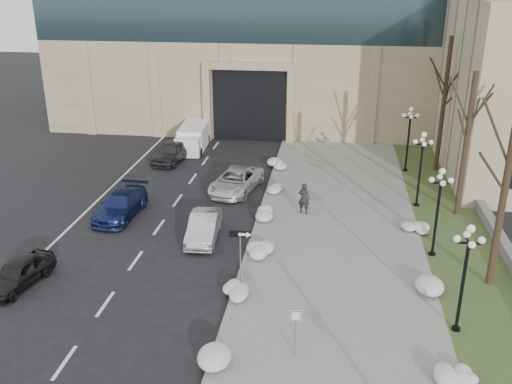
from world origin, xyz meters
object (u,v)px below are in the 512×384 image
(lamppost_c, at_px, (421,159))
(car_d, at_px, (236,181))
(car_b, at_px, (204,227))
(car_e, at_px, (172,152))
(box_truck, at_px, (193,138))
(car_a, at_px, (19,273))
(car_c, at_px, (121,205))
(lamppost_b, at_px, (439,201))
(lamppost_a, at_px, (466,265))
(pedestrian, at_px, (304,198))
(keep_sign, at_px, (296,323))
(one_way_sign, at_px, (244,241))
(lamppost_d, at_px, (409,130))

(lamppost_c, bearing_deg, car_d, 174.37)
(car_b, xyz_separation_m, lamppost_c, (11.93, 6.11, 2.38))
(car_e, xyz_separation_m, box_truck, (0.77, 3.53, 0.10))
(car_a, distance_m, lamppost_c, 22.85)
(car_c, distance_m, lamppost_b, 17.82)
(car_c, distance_m, lamppost_a, 19.88)
(pedestrian, height_order, lamppost_c, lamppost_c)
(keep_sign, distance_m, lamppost_b, 11.11)
(car_d, relative_size, car_e, 1.14)
(car_e, xyz_separation_m, lamppost_b, (17.22, -12.99, 2.30))
(car_a, bearing_deg, car_b, 50.16)
(car_b, relative_size, one_way_sign, 1.53)
(one_way_sign, relative_size, lamppost_c, 0.58)
(car_d, height_order, pedestrian, pedestrian)
(box_truck, bearing_deg, car_c, -97.58)
(pedestrian, xyz_separation_m, lamppost_a, (6.79, -10.85, 2.01))
(keep_sign, bearing_deg, lamppost_b, 43.63)
(box_truck, bearing_deg, lamppost_a, -57.88)
(one_way_sign, bearing_deg, lamppost_d, 60.56)
(car_a, height_order, lamppost_b, lamppost_b)
(car_b, height_order, car_d, car_d)
(car_a, xyz_separation_m, car_e, (2.08, 18.49, 0.11))
(pedestrian, relative_size, box_truck, 0.33)
(car_b, height_order, lamppost_a, lamppost_a)
(car_d, bearing_deg, lamppost_a, -39.70)
(car_c, relative_size, car_d, 0.95)
(car_c, xyz_separation_m, pedestrian, (10.66, 1.64, 0.35))
(car_c, xyz_separation_m, lamppost_a, (17.45, -9.21, 2.36))
(car_a, distance_m, keep_sign, 13.47)
(car_b, height_order, pedestrian, pedestrian)
(car_a, bearing_deg, lamppost_b, 27.42)
(car_a, bearing_deg, keep_sign, -3.59)
(car_c, xyz_separation_m, keep_sign, (11.13, -11.71, 0.81))
(one_way_sign, bearing_deg, car_e, 114.12)
(box_truck, bearing_deg, lamppost_d, -15.51)
(car_a, xyz_separation_m, car_b, (7.37, 5.88, 0.04))
(car_d, height_order, lamppost_d, lamppost_d)
(car_c, distance_m, lamppost_c, 18.01)
(car_b, height_order, lamppost_c, lamppost_c)
(keep_sign, bearing_deg, car_c, 122.26)
(pedestrian, bearing_deg, car_e, -28.24)
(car_c, relative_size, box_truck, 0.85)
(car_d, xyz_separation_m, keep_sign, (5.09, -16.62, 0.80))
(box_truck, relative_size, lamppost_a, 1.22)
(car_c, xyz_separation_m, lamppost_b, (17.45, -2.71, 2.36))
(car_b, height_order, lamppost_d, lamppost_d)
(car_a, height_order, car_b, car_b)
(one_way_sign, bearing_deg, box_truck, 108.30)
(car_c, bearing_deg, one_way_sign, -35.66)
(one_way_sign, bearing_deg, lamppost_c, 47.90)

